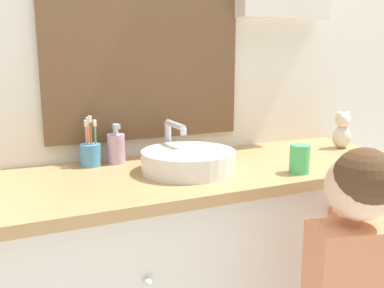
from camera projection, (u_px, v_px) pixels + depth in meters
wall_back at (183, 26)px, 1.66m from camera, size 3.20×0.18×2.50m
vanity_counter at (211, 271)px, 1.57m from camera, size 1.48×0.55×0.79m
sink_basin at (188, 160)px, 1.43m from camera, size 0.32×0.36×0.15m
toothbrush_holder at (91, 153)px, 1.49m from camera, size 0.07×0.07×0.18m
soap_dispenser at (116, 148)px, 1.53m from camera, size 0.06×0.06×0.14m
child_figure at (351, 286)px, 1.17m from camera, size 0.33×0.44×0.95m
teddy_bear at (342, 131)px, 1.78m from camera, size 0.08×0.07×0.15m
drinking_cup at (300, 159)px, 1.40m from camera, size 0.07×0.07×0.09m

